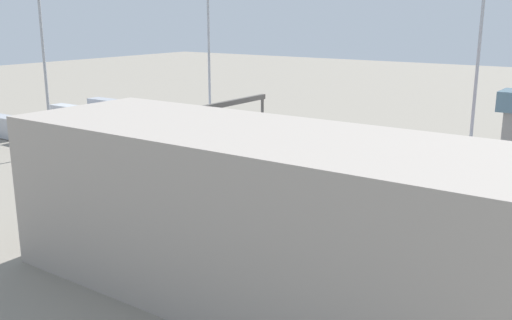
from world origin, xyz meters
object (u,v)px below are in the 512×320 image
at_px(light_mast_0, 480,43).
at_px(signal_gantry, 218,112).
at_px(light_mast_1, 43,47).
at_px(light_mast_2, 209,31).
at_px(train_on_track_0, 353,145).
at_px(train_on_track_4, 228,168).
at_px(train_on_track_3, 316,168).
at_px(maintenance_shed, 257,216).
at_px(train_on_track_1, 229,139).

xyz_separation_m(light_mast_0, signal_gantry, (34.79, 12.87, -10.81)).
distance_m(light_mast_1, light_mast_2, 28.60).
relative_size(train_on_track_0, train_on_track_4, 0.86).
bearing_deg(signal_gantry, light_mast_1, 28.99).
distance_m(train_on_track_3, light_mast_2, 40.28).
xyz_separation_m(light_mast_2, signal_gantry, (-12.07, 12.64, -11.64)).
xyz_separation_m(light_mast_1, maintenance_shed, (-55.04, 20.73, -10.29)).
height_order(light_mast_0, maintenance_shed, light_mast_0).
bearing_deg(light_mast_2, train_on_track_0, 175.02).
relative_size(train_on_track_0, train_on_track_1, 1.32).
relative_size(light_mast_2, maintenance_shed, 0.71).
height_order(train_on_track_4, light_mast_2, light_mast_2).
relative_size(light_mast_0, signal_gantry, 1.15).
distance_m(train_on_track_0, train_on_track_4, 21.79).
bearing_deg(maintenance_shed, train_on_track_4, -48.18).
bearing_deg(train_on_track_3, train_on_track_1, -24.44).
bearing_deg(train_on_track_3, light_mast_0, -129.25).
relative_size(light_mast_2, signal_gantry, 1.22).
bearing_deg(light_mast_2, light_mast_0, -179.72).
xyz_separation_m(train_on_track_0, signal_gantry, (18.21, 10.00, 4.80)).
bearing_deg(maintenance_shed, light_mast_2, -47.24).
distance_m(train_on_track_3, light_mast_1, 47.19).
distance_m(train_on_track_0, light_mast_2, 34.56).
relative_size(train_on_track_3, light_mast_0, 3.31).
bearing_deg(light_mast_0, maintenance_shed, 85.46).
bearing_deg(train_on_track_1, maintenance_shed, 130.13).
bearing_deg(train_on_track_4, maintenance_shed, 131.82).
height_order(train_on_track_4, light_mast_0, light_mast_0).
bearing_deg(light_mast_1, maintenance_shed, 159.37).
relative_size(train_on_track_3, light_mast_2, 3.14).
bearing_deg(signal_gantry, train_on_track_3, 166.09).
relative_size(train_on_track_1, signal_gantry, 3.62).
height_order(train_on_track_0, light_mast_1, light_mast_1).
height_order(train_on_track_1, light_mast_1, light_mast_1).
bearing_deg(signal_gantry, train_on_track_0, -151.22).
bearing_deg(light_mast_2, train_on_track_3, 151.33).
bearing_deg(light_mast_1, train_on_track_0, -151.10).
distance_m(signal_gantry, maintenance_shed, 46.07).
xyz_separation_m(light_mast_0, maintenance_shed, (3.72, 46.88, -11.49)).
distance_m(light_mast_2, signal_gantry, 21.00).
bearing_deg(light_mast_0, signal_gantry, 20.30).
relative_size(train_on_track_3, maintenance_shed, 2.24).
bearing_deg(train_on_track_3, light_mast_2, -28.67).
distance_m(light_mast_1, signal_gantry, 29.05).
bearing_deg(light_mast_1, train_on_track_1, -140.47).
bearing_deg(train_on_track_1, train_on_track_3, 155.56).
relative_size(train_on_track_4, maintenance_shed, 3.26).
distance_m(light_mast_0, signal_gantry, 38.63).
height_order(train_on_track_3, light_mast_1, light_mast_1).
bearing_deg(train_on_track_4, light_mast_2, -46.27).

